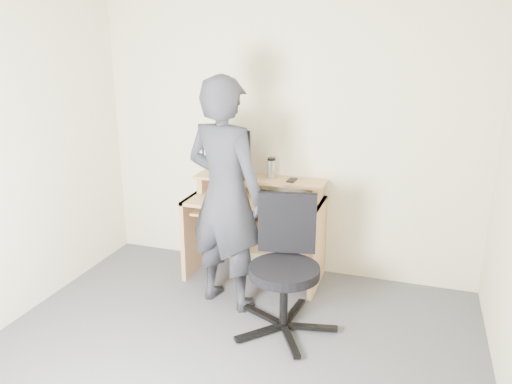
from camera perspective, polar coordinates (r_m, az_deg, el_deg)
The scene contains 13 objects.
ground at distance 3.49m, azimuth -4.81°, elevation -20.23°, with size 3.50×3.50×0.00m, color #59595E.
back_wall at distance 4.52m, azimuth 3.47°, elevation 6.08°, with size 3.50×0.02×2.50m, color beige.
desk at distance 4.56m, azimuth 0.16°, elevation -2.97°, with size 1.20×0.60×0.91m.
monitor at distance 4.53m, azimuth -3.45°, elevation 5.00°, with size 0.45×0.13×0.42m.
external_drive at distance 4.52m, azimuth -1.11°, elevation 3.00°, with size 0.07×0.13×0.20m, color black.
travel_mug at distance 4.49m, azimuth 1.77°, elevation 2.63°, with size 0.07×0.07×0.16m, color #AEAEB3.
smartphone at distance 4.42m, azimuth 4.12°, elevation 1.36°, with size 0.07×0.13×0.01m, color black.
charger at distance 4.51m, azimuth -2.55°, elevation 1.86°, with size 0.04×0.04×0.04m, color black.
headphones at distance 4.66m, azimuth -2.32°, elevation 2.23°, with size 0.16×0.16×0.02m, color silver.
keyboard at distance 4.40m, azimuth -1.71°, elevation -2.11°, with size 0.46×0.18×0.03m, color black.
mouse at distance 4.25m, azimuth 2.92°, elevation -1.36°, with size 0.10×0.06×0.04m, color black.
office_chair at distance 3.74m, azimuth 3.35°, elevation -7.79°, with size 0.79×0.78×0.99m.
person at distance 3.93m, azimuth -3.55°, elevation -0.36°, with size 0.68×0.45×1.87m, color black.
Camera 1 is at (1.12, -2.54, 2.12)m, focal length 35.00 mm.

